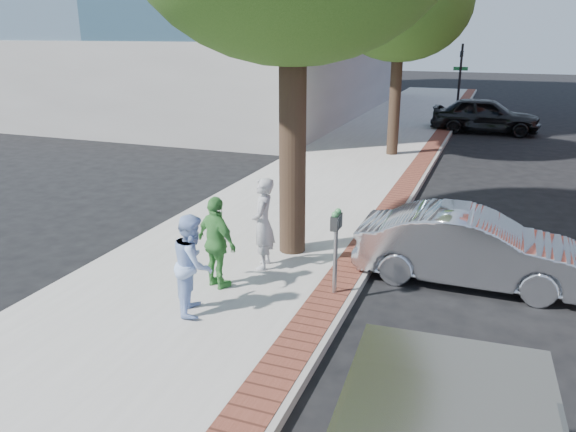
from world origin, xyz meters
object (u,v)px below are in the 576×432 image
at_px(person_green, 217,243).
at_px(sedan_silver, 471,248).
at_px(person_gray, 263,224).
at_px(parking_meter, 336,234).
at_px(person_officer, 193,264).
at_px(bg_car, 485,115).

bearing_deg(person_green, sedan_silver, -127.43).
bearing_deg(sedan_silver, person_gray, 105.82).
bearing_deg(person_gray, person_green, -33.07).
height_order(person_gray, person_green, person_gray).
relative_size(parking_meter, sedan_silver, 0.37).
relative_size(person_officer, bg_car, 0.34).
height_order(person_gray, person_officer, person_gray).
height_order(person_gray, sedan_silver, person_gray).
bearing_deg(person_gray, person_officer, -21.95).
bearing_deg(bg_car, parking_meter, 175.07).
height_order(parking_meter, bg_car, parking_meter).
bearing_deg(person_officer, sedan_silver, -75.20).
relative_size(person_officer, sedan_silver, 0.40).
bearing_deg(parking_meter, person_officer, -143.67).
height_order(parking_meter, person_green, person_green).
xyz_separation_m(parking_meter, bg_car, (1.64, 18.46, -0.41)).
height_order(parking_meter, sedan_silver, parking_meter).
bearing_deg(person_green, person_officer, 119.46).
bearing_deg(parking_meter, bg_car, 84.91).
xyz_separation_m(parking_meter, person_gray, (-1.56, 0.59, -0.19)).
relative_size(person_gray, person_green, 1.06).
xyz_separation_m(person_green, sedan_silver, (4.02, 2.09, -0.29)).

